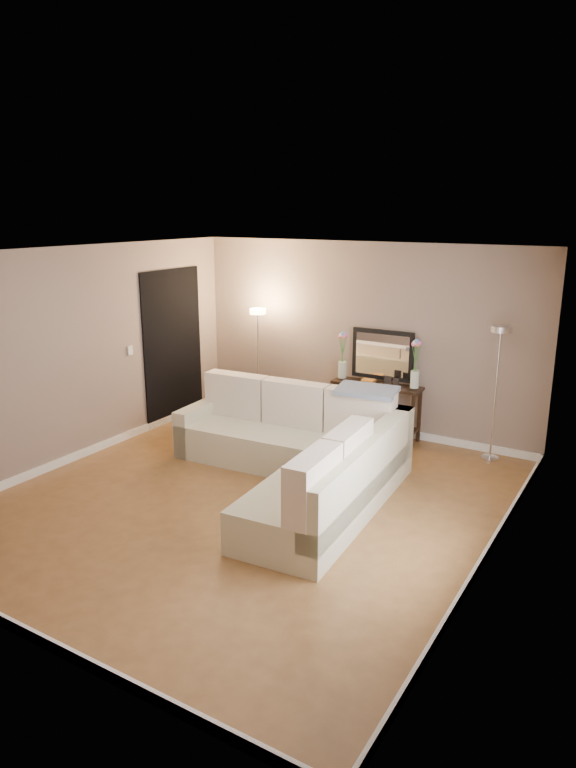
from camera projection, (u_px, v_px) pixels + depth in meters
The scene contains 23 objects.
floor at pixel (249, 500), 6.87m from camera, with size 5.00×5.50×0.01m, color olive.
ceiling at pixel (245, 252), 6.18m from camera, with size 5.00×5.50×0.01m, color white.
wall_back at pixel (362, 338), 8.81m from camera, with size 5.00×0.02×2.60m, color gray.
wall_front at pixel (10, 476), 4.25m from camera, with size 5.00×0.02×2.60m, color gray.
wall_left at pixel (77, 355), 7.78m from camera, with size 0.02×5.50×2.60m, color gray.
wall_right at pixel (498, 424), 5.27m from camera, with size 0.02×5.50×2.60m, color gray.
baseboard_back at pixel (358, 424), 9.11m from camera, with size 5.00×0.03×0.10m, color white.
baseboard_front at pixel (33, 636), 4.60m from camera, with size 5.00×0.03×0.10m, color white.
baseboard_left at pixel (87, 451), 8.10m from camera, with size 0.03×5.50×0.10m, color white.
baseboard_right at pixel (483, 559), 5.62m from camera, with size 0.03×5.50×0.10m, color white.
doorway at pixel (173, 346), 9.22m from camera, with size 0.02×1.20×2.20m, color black.
switch_plate at pixel (130, 350), 8.50m from camera, with size 0.02×0.08×0.12m, color white.
sectional_sofa at pixel (302, 453), 7.22m from camera, with size 2.94×2.71×0.98m.
throw_blanket at pixel (367, 391), 7.42m from camera, with size 0.70×0.40×0.05m, color gray.
console_table at pixel (371, 406), 8.68m from camera, with size 1.23×0.35×0.75m.
leaning_mirror at pixel (383, 355), 8.59m from camera, with size 0.87×0.06×0.68m.
table_decor at pixel (376, 381), 8.52m from camera, with size 0.52×0.12×0.12m.
flower_vase_left at pixel (342, 358), 8.73m from camera, with size 0.14×0.11×0.64m.
flower_vase_right at pixel (415, 367), 8.23m from camera, with size 0.14×0.11×0.64m.
floor_lamp_lit at pixel (258, 342), 9.25m from camera, with size 0.26×0.26×1.64m.
floor_lamp_unlit at pixel (498, 367), 7.68m from camera, with size 0.30×0.30×1.68m.
charcoal_rug at pixel (244, 423), 9.31m from camera, with size 1.07×0.80×0.01m, color black.
black_bag at pixel (231, 410), 9.24m from camera, with size 0.30×0.21×0.20m, color black.
Camera 1 is at (3.62, -5.17, 3.01)m, focal length 30.00 mm.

